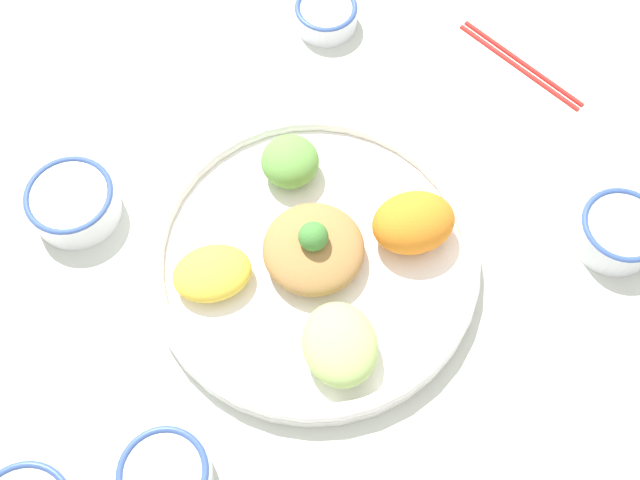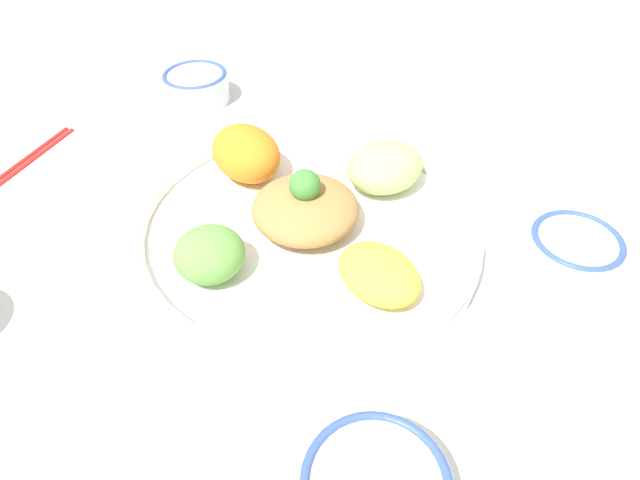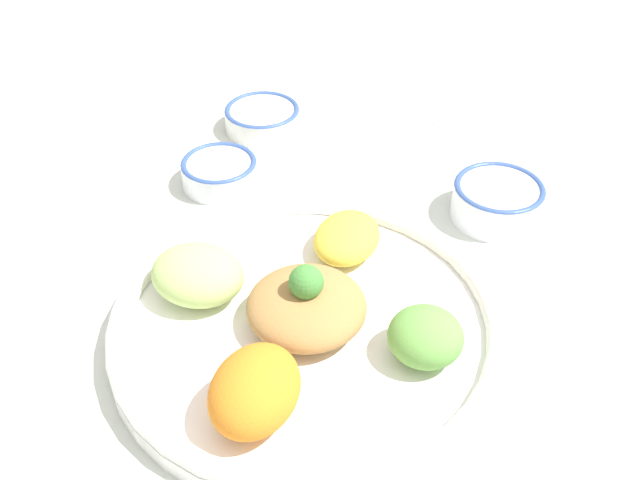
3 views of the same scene
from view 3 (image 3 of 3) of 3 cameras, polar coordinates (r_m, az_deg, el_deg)
name	(u,v)px [view 3 (image 3 of 3)]	position (r m, az deg, el deg)	size (l,w,h in m)	color
ground_plane	(318,338)	(0.76, -0.19, -7.50)	(2.40, 2.40, 0.00)	silver
salad_platter	(303,321)	(0.74, -1.28, -6.20)	(0.39, 0.39, 0.09)	white
rice_bowl_blue	(219,171)	(0.96, -7.67, 5.22)	(0.10, 0.10, 0.04)	white
rice_bowl_plain	(262,117)	(1.07, -4.41, 9.30)	(0.11, 0.11, 0.03)	white
sauce_bowl_far	(497,199)	(0.92, 13.37, 3.02)	(0.11, 0.11, 0.05)	white
serving_spoon_main	(415,118)	(1.11, 7.28, 9.22)	(0.12, 0.09, 0.01)	white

